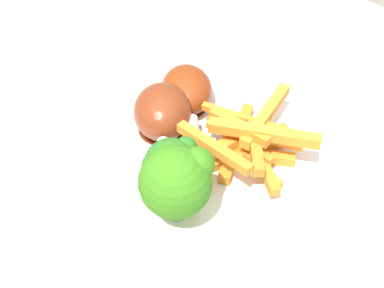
# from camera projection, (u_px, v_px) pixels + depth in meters

# --- Properties ---
(dining_table) EXTENTS (1.17, 0.82, 0.75)m
(dining_table) POSITION_uv_depth(u_px,v_px,m) (193.00, 209.00, 0.54)
(dining_table) COLOR #B7B7BC
(dining_table) RESTS_ON ground_plane
(dinner_plate) EXTENTS (0.29, 0.29, 0.01)m
(dinner_plate) POSITION_uv_depth(u_px,v_px,m) (192.00, 162.00, 0.45)
(dinner_plate) COLOR white
(dinner_plate) RESTS_ON dining_table
(broccoli_floret_front) EXTENTS (0.05, 0.05, 0.07)m
(broccoli_floret_front) POSITION_uv_depth(u_px,v_px,m) (172.00, 164.00, 0.38)
(broccoli_floret_front) COLOR #7FB954
(broccoli_floret_front) RESTS_ON dinner_plate
(broccoli_floret_middle) EXTENTS (0.04, 0.04, 0.06)m
(broccoli_floret_middle) POSITION_uv_depth(u_px,v_px,m) (172.00, 176.00, 0.38)
(broccoli_floret_middle) COLOR #76BD4B
(broccoli_floret_middle) RESTS_ON dinner_plate
(broccoli_floret_back) EXTENTS (0.06, 0.06, 0.08)m
(broccoli_floret_back) POSITION_uv_depth(u_px,v_px,m) (177.00, 181.00, 0.36)
(broccoli_floret_back) COLOR #8DBE58
(broccoli_floret_back) RESTS_ON dinner_plate
(carrot_fries_pile) EXTENTS (0.12, 0.15, 0.04)m
(carrot_fries_pile) POSITION_uv_depth(u_px,v_px,m) (247.00, 141.00, 0.43)
(carrot_fries_pile) COLOR orange
(carrot_fries_pile) RESTS_ON dinner_plate
(chicken_drumstick_near) EXTENTS (0.12, 0.11, 0.05)m
(chicken_drumstick_near) POSITION_uv_depth(u_px,v_px,m) (163.00, 114.00, 0.45)
(chicken_drumstick_near) COLOR #531C0E
(chicken_drumstick_near) RESTS_ON dinner_plate
(chicken_drumstick_far) EXTENTS (0.11, 0.10, 0.04)m
(chicken_drumstick_far) POSITION_uv_depth(u_px,v_px,m) (187.00, 92.00, 0.48)
(chicken_drumstick_far) COLOR #591D0B
(chicken_drumstick_far) RESTS_ON dinner_plate
(fork) EXTENTS (0.11, 0.17, 0.00)m
(fork) POSITION_uv_depth(u_px,v_px,m) (88.00, 33.00, 0.62)
(fork) COLOR silver
(fork) RESTS_ON dining_table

